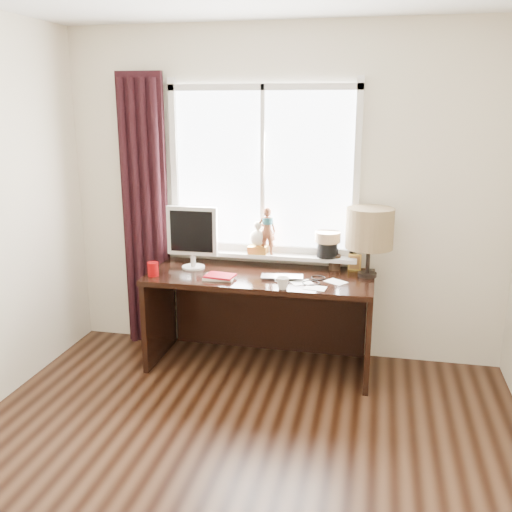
% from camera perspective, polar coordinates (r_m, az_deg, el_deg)
% --- Properties ---
extents(floor, '(3.50, 4.00, 0.00)m').
position_cam_1_polar(floor, '(3.23, -4.18, -23.48)').
color(floor, '#452B1A').
rests_on(floor, ground).
extents(wall_back, '(3.50, 0.00, 2.60)m').
position_cam_1_polar(wall_back, '(4.53, 2.64, 6.04)').
color(wall_back, beige).
rests_on(wall_back, ground).
extents(laptop, '(0.33, 0.24, 0.02)m').
position_cam_1_polar(laptop, '(4.22, 2.67, -2.14)').
color(laptop, silver).
rests_on(laptop, desk).
extents(mug, '(0.11, 0.11, 0.09)m').
position_cam_1_polar(mug, '(3.98, 2.69, -2.69)').
color(mug, white).
rests_on(mug, desk).
extents(red_cup, '(0.08, 0.08, 0.11)m').
position_cam_1_polar(red_cup, '(4.35, -10.25, -1.30)').
color(red_cup, '#8F0406').
rests_on(red_cup, desk).
extents(window, '(1.52, 0.21, 1.40)m').
position_cam_1_polar(window, '(4.51, 0.70, 6.02)').
color(window, white).
rests_on(window, ground).
extents(curtain, '(0.38, 0.09, 2.25)m').
position_cam_1_polar(curtain, '(4.79, -11.08, 4.03)').
color(curtain, black).
rests_on(curtain, floor).
extents(desk, '(1.70, 0.70, 0.75)m').
position_cam_1_polar(desk, '(4.48, 0.67, -4.52)').
color(desk, black).
rests_on(desk, floor).
extents(monitor, '(0.40, 0.18, 0.49)m').
position_cam_1_polar(monitor, '(4.45, -6.39, 2.23)').
color(monitor, beige).
rests_on(monitor, desk).
extents(notebook_stack, '(0.24, 0.18, 0.03)m').
position_cam_1_polar(notebook_stack, '(4.23, -3.67, -2.08)').
color(notebook_stack, beige).
rests_on(notebook_stack, desk).
extents(brush_holder, '(0.09, 0.09, 0.25)m').
position_cam_1_polar(brush_holder, '(4.48, 7.89, -0.60)').
color(brush_holder, black).
rests_on(brush_holder, desk).
extents(icon_frame, '(0.10, 0.03, 0.13)m').
position_cam_1_polar(icon_frame, '(4.48, 9.84, -0.62)').
color(icon_frame, gold).
rests_on(icon_frame, desk).
extents(table_lamp, '(0.35, 0.35, 0.52)m').
position_cam_1_polar(table_lamp, '(4.27, 11.29, 2.65)').
color(table_lamp, black).
rests_on(table_lamp, desk).
extents(loose_papers, '(0.43, 0.33, 0.00)m').
position_cam_1_polar(loose_papers, '(4.12, 6.18, -2.81)').
color(loose_papers, white).
rests_on(loose_papers, desk).
extents(desk_cables, '(0.40, 0.29, 0.01)m').
position_cam_1_polar(desk_cables, '(4.21, 5.04, -2.34)').
color(desk_cables, black).
rests_on(desk_cables, desk).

